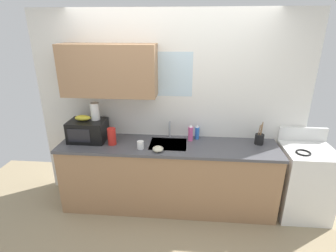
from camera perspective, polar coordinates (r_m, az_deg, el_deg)
The scene contains 13 objects.
kitchen_wall_assembly at distance 3.44m, azimuth -2.05°, elevation 5.23°, with size 3.52×0.42×2.50m.
counter_unit at distance 3.51m, azimuth -0.00°, elevation -10.61°, with size 2.75×0.63×0.90m.
sink_faucet at distance 3.48m, azimuth 0.31°, elevation -0.74°, with size 0.03×0.03×0.22m, color #B2B5BA.
stove_range at distance 3.80m, azimuth 27.30°, elevation -10.60°, with size 0.60×0.60×1.08m.
microwave at distance 3.53m, azimuth -16.97°, elevation -0.94°, with size 0.46×0.35×0.27m.
banana_bunch at distance 3.49m, azimuth -18.01°, elevation 1.69°, with size 0.20×0.11×0.07m, color gold.
paper_towel_roll at distance 3.46m, azimuth -15.54°, elevation 3.08°, with size 0.11×0.11×0.22m, color white.
dish_soap_bottle_pink at distance 3.39m, azimuth 4.92°, elevation -1.53°, with size 0.06×0.06×0.22m.
dish_soap_bottle_blue at distance 3.46m, azimuth 6.33°, elevation -1.37°, with size 0.06×0.06×0.20m.
cereal_canister at distance 3.34m, azimuth -12.09°, elevation -2.22°, with size 0.10×0.10×0.21m, color red.
mug_white at distance 3.20m, azimuth -5.99°, elevation -4.11°, with size 0.08×0.08×0.10m, color white.
utensil_crock at distance 3.49m, azimuth 19.18°, elevation -2.64°, with size 0.11×0.11×0.29m.
small_bowl at distance 3.12m, azimuth -2.19°, elevation -4.99°, with size 0.13×0.13×0.07m, color beige.
Camera 1 is at (0.26, -2.98, 2.29)m, focal length 28.11 mm.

